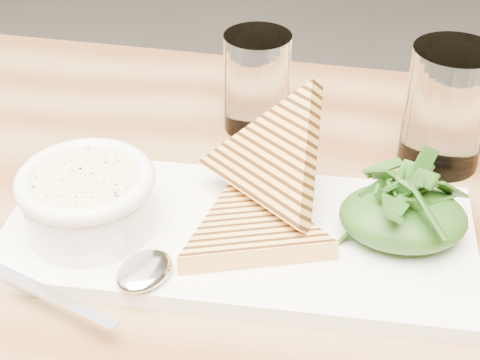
# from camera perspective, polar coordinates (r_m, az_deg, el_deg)

# --- Properties ---
(table_top) EXTENTS (1.35, 0.99, 0.04)m
(table_top) POSITION_cam_1_polar(r_m,az_deg,el_deg) (0.57, 3.49, -11.84)
(table_top) COLOR olive
(table_top) RESTS_ON ground
(platter) EXTENTS (0.40, 0.20, 0.01)m
(platter) POSITION_cam_1_polar(r_m,az_deg,el_deg) (0.61, -0.15, -4.32)
(platter) COLOR white
(platter) RESTS_ON table_top
(soup_bowl) EXTENTS (0.10, 0.10, 0.04)m
(soup_bowl) POSITION_cam_1_polar(r_m,az_deg,el_deg) (0.61, -11.62, -2.09)
(soup_bowl) COLOR white
(soup_bowl) RESTS_ON platter
(soup) EXTENTS (0.09, 0.09, 0.01)m
(soup) POSITION_cam_1_polar(r_m,az_deg,el_deg) (0.59, -11.91, -0.13)
(soup) COLOR beige
(soup) RESTS_ON soup_bowl
(bowl_rim) EXTENTS (0.11, 0.11, 0.01)m
(bowl_rim) POSITION_cam_1_polar(r_m,az_deg,el_deg) (0.59, -11.93, 0.02)
(bowl_rim) COLOR white
(bowl_rim) RESTS_ON soup_bowl
(sandwich_flat) EXTENTS (0.17, 0.17, 0.02)m
(sandwich_flat) POSITION_cam_1_polar(r_m,az_deg,el_deg) (0.59, 0.88, -3.85)
(sandwich_flat) COLOR gold
(sandwich_flat) RESTS_ON platter
(sandwich_lean) EXTENTS (0.21, 0.21, 0.16)m
(sandwich_lean) POSITION_cam_1_polar(r_m,az_deg,el_deg) (0.61, 2.57, 1.63)
(sandwich_lean) COLOR gold
(sandwich_lean) RESTS_ON sandwich_flat
(salad_base) EXTENTS (0.10, 0.08, 0.04)m
(salad_base) POSITION_cam_1_polar(r_m,az_deg,el_deg) (0.60, 12.53, -2.84)
(salad_base) COLOR #1A3910
(salad_base) RESTS_ON platter
(arugula_pile) EXTENTS (0.11, 0.10, 0.05)m
(arugula_pile) POSITION_cam_1_polar(r_m,az_deg,el_deg) (0.60, 12.62, -2.29)
(arugula_pile) COLOR #255417
(arugula_pile) RESTS_ON platter
(spoon_bowl) EXTENTS (0.06, 0.06, 0.01)m
(spoon_bowl) POSITION_cam_1_polar(r_m,az_deg,el_deg) (0.56, -7.43, -7.00)
(spoon_bowl) COLOR silver
(spoon_bowl) RESTS_ON platter
(spoon_handle) EXTENTS (0.12, 0.07, 0.00)m
(spoon_handle) POSITION_cam_1_polar(r_m,az_deg,el_deg) (0.56, -14.76, -8.50)
(spoon_handle) COLOR silver
(spoon_handle) RESTS_ON platter
(glass_near) EXTENTS (0.07, 0.07, 0.10)m
(glass_near) POSITION_cam_1_polar(r_m,az_deg,el_deg) (0.74, 1.33, 7.57)
(glass_near) COLOR white
(glass_near) RESTS_ON table_top
(glass_far) EXTENTS (0.08, 0.08, 0.12)m
(glass_far) POSITION_cam_1_polar(r_m,az_deg,el_deg) (0.71, 15.72, 5.44)
(glass_far) COLOR white
(glass_far) RESTS_ON table_top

